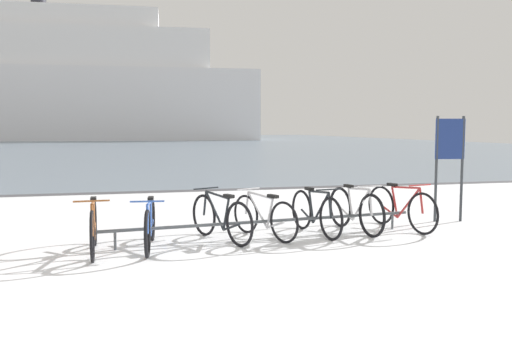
{
  "coord_description": "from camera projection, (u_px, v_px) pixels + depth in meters",
  "views": [
    {
      "loc": [
        -1.19,
        -4.14,
        1.75
      ],
      "look_at": [
        1.1,
        5.48,
        0.92
      ],
      "focal_mm": 35.64,
      "sensor_mm": 36.0,
      "label": 1
    }
  ],
  "objects": [
    {
      "name": "ground",
      "position": [
        146.0,
        144.0,
        56.7
      ],
      "size": [
        80.0,
        132.0,
        0.08
      ],
      "color": "white"
    },
    {
      "name": "bike_rack",
      "position": [
        267.0,
        222.0,
        8.04
      ],
      "size": [
        5.15,
        0.56,
        0.31
      ],
      "color": "#4C5156",
      "rests_on": "ground"
    },
    {
      "name": "bicycle_0",
      "position": [
        94.0,
        228.0,
        7.07
      ],
      "size": [
        0.46,
        1.66,
        0.81
      ],
      "color": "black",
      "rests_on": "ground"
    },
    {
      "name": "bicycle_1",
      "position": [
        150.0,
        225.0,
        7.36
      ],
      "size": [
        0.46,
        1.72,
        0.77
      ],
      "color": "black",
      "rests_on": "ground"
    },
    {
      "name": "bicycle_2",
      "position": [
        221.0,
        218.0,
        7.87
      ],
      "size": [
        0.75,
        1.54,
        0.8
      ],
      "color": "black",
      "rests_on": "ground"
    },
    {
      "name": "bicycle_3",
      "position": [
        264.0,
        216.0,
        8.1
      ],
      "size": [
        0.74,
        1.47,
        0.76
      ],
      "color": "black",
      "rests_on": "ground"
    },
    {
      "name": "bicycle_4",
      "position": [
        316.0,
        213.0,
        8.35
      ],
      "size": [
        0.46,
        1.64,
        0.81
      ],
      "color": "black",
      "rests_on": "ground"
    },
    {
      "name": "bicycle_5",
      "position": [
        355.0,
        210.0,
        8.56
      ],
      "size": [
        0.46,
        1.65,
        0.83
      ],
      "color": "black",
      "rests_on": "ground"
    },
    {
      "name": "bicycle_6",
      "position": [
        401.0,
        208.0,
        8.8
      ],
      "size": [
        0.53,
        1.71,
        0.83
      ],
      "color": "black",
      "rests_on": "ground"
    },
    {
      "name": "info_sign",
      "position": [
        450.0,
        150.0,
        9.45
      ],
      "size": [
        0.55,
        0.13,
        1.98
      ],
      "color": "#33383D",
      "rests_on": "ground"
    },
    {
      "name": "ferry_ship",
      "position": [
        91.0,
        87.0,
        72.22
      ],
      "size": [
        47.09,
        13.96,
        22.69
      ],
      "color": "white",
      "rests_on": "ground"
    }
  ]
}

